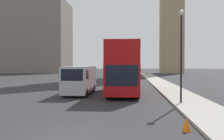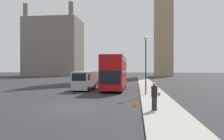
% 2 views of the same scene
% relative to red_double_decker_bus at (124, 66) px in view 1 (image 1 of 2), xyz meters
% --- Properties ---
extents(ground_plane, '(300.00, 300.00, 0.00)m').
position_rel_red_double_decker_bus_xyz_m(ground_plane, '(-1.73, -13.90, -2.45)').
color(ground_plane, '#28282B').
extents(building_block_distant, '(20.95, 14.89, 27.57)m').
position_rel_red_double_decker_bus_xyz_m(building_block_distant, '(-30.29, 56.14, 8.91)').
color(building_block_distant, slate).
rests_on(building_block_distant, ground_plane).
extents(red_double_decker_bus, '(2.63, 10.67, 4.38)m').
position_rel_red_double_decker_bus_xyz_m(red_double_decker_bus, '(0.00, 0.00, 0.00)').
color(red_double_decker_bus, '#A80F11').
rests_on(red_double_decker_bus, ground_plane).
extents(white_van, '(2.02, 6.00, 2.42)m').
position_rel_red_double_decker_bus_xyz_m(white_van, '(-3.83, -1.17, -1.15)').
color(white_van, '#B2B7BC').
rests_on(white_van, ground_plane).
extents(street_lamp, '(0.36, 0.36, 5.90)m').
position_rel_red_double_decker_bus_xyz_m(street_lamp, '(3.83, -6.47, 1.55)').
color(street_lamp, black).
rests_on(street_lamp, sidewalk_strip).
extents(traffic_cone, '(0.36, 0.36, 0.55)m').
position_rel_red_double_decker_bus_xyz_m(traffic_cone, '(2.79, -12.86, -2.18)').
color(traffic_cone, orange).
rests_on(traffic_cone, ground_plane).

